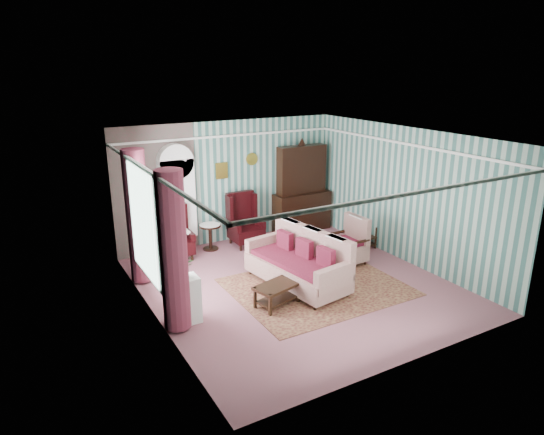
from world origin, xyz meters
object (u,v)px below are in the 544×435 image
bookcase (178,205)px  dresser_hutch (302,186)px  wingback_left (174,232)px  round_side_table (210,237)px  coffee_table (277,295)px  floral_armchair (345,242)px  plant_stand (183,301)px  nest_table (364,237)px  seated_woman (174,234)px  sofa (297,263)px  wingback_right (246,220)px

bookcase → dresser_hutch: (3.25, -0.12, 0.06)m
wingback_left → bookcase: bearing=57.3°
round_side_table → coffee_table: (-0.04, -3.15, -0.10)m
bookcase → wingback_left: 0.68m
floral_armchair → plant_stand: bearing=98.4°
wingback_left → nest_table: size_ratio=2.31×
plant_stand → coffee_table: bearing=-8.6°
seated_woman → nest_table: seated_woman is taller
seated_woman → sofa: bearing=-56.8°
floral_armchair → round_side_table: bearing=43.4°
seated_woman → round_side_table: bearing=9.5°
seated_woman → round_side_table: seated_woman is taller
bookcase → coffee_table: bearing=-79.8°
seated_woman → sofa: size_ratio=0.54×
bookcase → sofa: bearing=-64.5°
wingback_right → coffee_table: wingback_right is taller
wingback_left → nest_table: 4.37m
bookcase → round_side_table: size_ratio=3.73×
nest_table → floral_armchair: size_ratio=0.56×
dresser_hutch → round_side_table: size_ratio=3.93×
seated_woman → coffee_table: (0.86, -3.00, -0.39)m
floral_armchair → nest_table: bearing=-64.6°
dresser_hutch → wingback_right: (-1.75, -0.27, -0.55)m
seated_woman → floral_armchair: bearing=-33.3°
wingback_left → wingback_right: (1.75, 0.00, 0.00)m
wingback_left → round_side_table: bearing=9.5°
seated_woman → plant_stand: 2.87m
wingback_right → bookcase: bearing=165.4°
bookcase → sofa: bookcase is taller
wingback_right → seated_woman: size_ratio=1.06×
plant_stand → bookcase: bearing=71.5°
bookcase → plant_stand: bearing=-108.5°
bookcase → dresser_hutch: dresser_hutch is taller
dresser_hutch → nest_table: (0.57, -1.82, -0.91)m
wingback_right → coffee_table: 3.16m
wingback_right → nest_table: 2.81m
dresser_hutch → wingback_left: size_ratio=1.89×
dresser_hutch → plant_stand: bearing=-144.9°
nest_table → plant_stand: 5.02m
wingback_left → round_side_table: (0.90, 0.15, -0.33)m
wingback_left → seated_woman: 0.04m
coffee_table → nest_table: bearing=24.3°
dresser_hutch → coffee_table: 4.32m
dresser_hutch → seated_woman: (-3.50, -0.27, -0.59)m
round_side_table → nest_table: (3.17, -1.70, -0.03)m
plant_stand → floral_armchair: bearing=10.2°
round_side_table → seated_woman: bearing=-170.5°
seated_woman → nest_table: size_ratio=2.19×
bookcase → floral_armchair: bearing=-40.3°
wingback_right → wingback_left: bearing=180.0°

